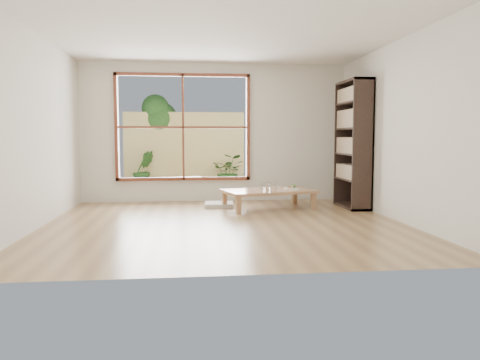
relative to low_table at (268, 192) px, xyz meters
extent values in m
plane|color=#A07F50|center=(-0.84, -1.30, -0.29)|extent=(5.00, 5.00, 0.00)
cube|color=#A87251|center=(0.00, 0.00, 0.02)|extent=(1.65, 1.18, 0.05)
cube|color=#A87251|center=(-0.57, -0.50, -0.15)|extent=(0.09, 0.09, 0.28)
cube|color=#A87251|center=(-0.74, 0.17, -0.15)|extent=(0.09, 0.09, 0.28)
cube|color=#A87251|center=(0.74, -0.17, -0.15)|extent=(0.09, 0.09, 0.28)
cube|color=#A87251|center=(0.57, 0.50, -0.15)|extent=(0.09, 0.09, 0.28)
cube|color=beige|center=(-0.82, 0.35, -0.25)|extent=(0.52, 0.52, 0.07)
cube|color=#30211B|center=(1.47, 0.03, 0.80)|extent=(0.35, 0.98, 2.17)
cylinder|color=silver|center=(-0.04, -0.19, 0.11)|extent=(0.08, 0.08, 0.14)
cylinder|color=silver|center=(0.18, 0.18, 0.09)|extent=(0.07, 0.07, 0.10)
cylinder|color=silver|center=(-0.06, 0.18, 0.08)|extent=(0.07, 0.07, 0.09)
cylinder|color=silver|center=(-0.09, 0.09, 0.08)|extent=(0.07, 0.07, 0.09)
cube|color=white|center=(0.39, 0.03, 0.05)|extent=(0.27, 0.19, 0.02)
sphere|color=#4A712D|center=(0.45, 0.07, 0.09)|extent=(0.07, 0.07, 0.07)
cube|color=#C6692E|center=(0.36, -0.01, 0.07)|extent=(0.05, 0.04, 0.02)
cube|color=beige|center=(0.32, 0.06, 0.07)|extent=(0.06, 0.05, 0.02)
cylinder|color=silver|center=(0.42, -0.03, 0.06)|extent=(0.15, 0.02, 0.01)
cube|color=#3C352C|center=(-1.44, 2.26, -0.29)|extent=(2.80, 2.00, 0.05)
cube|color=#30211B|center=(-1.63, 1.98, 0.08)|extent=(1.19, 0.61, 0.05)
cube|color=#30211B|center=(-2.11, 1.72, -0.11)|extent=(0.07, 0.07, 0.31)
cube|color=#30211B|center=(-2.17, 1.97, -0.11)|extent=(0.07, 0.07, 0.31)
cube|color=#30211B|center=(-1.08, 1.99, -0.11)|extent=(0.07, 0.07, 0.31)
cube|color=#30211B|center=(-1.15, 2.24, -0.11)|extent=(0.07, 0.07, 0.31)
cube|color=#D9C06F|center=(-1.44, 3.26, 0.61)|extent=(2.80, 0.06, 1.80)
imported|color=#2B551F|center=(-0.41, 3.03, 0.14)|extent=(0.85, 0.78, 0.81)
imported|color=#2B551F|center=(-2.36, 3.01, 0.18)|extent=(0.61, 0.56, 0.89)
cylinder|color=#4C3D2D|center=(-2.14, 3.56, 0.51)|extent=(0.14, 0.14, 1.60)
sphere|color=#2B551F|center=(-2.02, 3.56, 1.36)|extent=(0.84, 0.84, 0.84)
sphere|color=#2B551F|center=(-2.29, 3.64, 1.16)|extent=(0.70, 0.70, 0.70)
sphere|color=#2B551F|center=(-2.11, 3.46, 1.61)|extent=(0.64, 0.64, 0.64)
camera|label=1|loc=(-1.33, -7.76, 0.91)|focal=35.00mm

